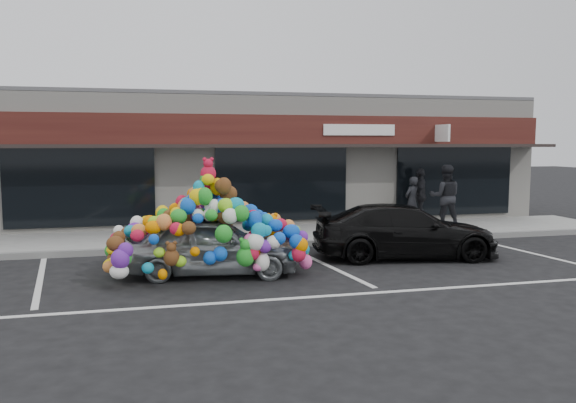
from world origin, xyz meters
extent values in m
plane|color=black|center=(0.00, 0.00, 0.00)|extent=(90.00, 90.00, 0.00)
cube|color=silver|center=(0.00, 8.50, 2.10)|extent=(24.00, 6.00, 4.20)
cube|color=#59595B|center=(0.00, 8.50, 4.25)|extent=(24.00, 6.00, 0.12)
cube|color=#37110F|center=(0.00, 5.42, 3.15)|extent=(24.00, 0.18, 0.90)
cube|color=black|center=(0.00, 4.90, 2.65)|extent=(24.00, 1.20, 0.10)
cube|color=white|center=(8.20, 4.95, 3.05)|extent=(0.08, 0.95, 0.55)
cube|color=white|center=(5.50, 5.30, 3.15)|extent=(2.40, 0.04, 0.35)
cube|color=black|center=(-3.00, 5.47, 1.45)|extent=(4.20, 0.12, 2.30)
cube|color=black|center=(3.00, 5.47, 1.45)|extent=(4.20, 0.12, 2.30)
cube|color=black|center=(9.00, 5.47, 1.45)|extent=(4.20, 0.12, 2.30)
cube|color=gray|center=(0.00, 4.00, 0.07)|extent=(26.00, 3.00, 0.15)
cube|color=slate|center=(0.00, 2.50, 0.07)|extent=(26.00, 0.18, 0.16)
cube|color=silver|center=(-3.20, 0.20, 0.00)|extent=(0.73, 4.37, 0.01)
cube|color=silver|center=(2.80, 0.20, 0.00)|extent=(0.73, 4.37, 0.01)
cube|color=silver|center=(8.20, 0.20, 0.00)|extent=(0.73, 4.37, 0.01)
cube|color=silver|center=(2.00, -2.30, 0.00)|extent=(14.00, 0.12, 0.01)
imported|color=#92969C|center=(0.19, -0.15, 0.62)|extent=(1.97, 3.83, 1.25)
ellipsoid|color=red|center=(0.19, -0.15, 1.72)|extent=(1.31, 1.68, 0.94)
sphere|color=#FFE301|center=(1.47, -0.30, 0.92)|extent=(0.34, 0.34, 0.34)
sphere|color=#1767FF|center=(0.79, -0.97, 0.55)|extent=(0.36, 0.36, 0.36)
sphere|color=green|center=(-0.61, 0.66, 0.60)|extent=(0.30, 0.30, 0.30)
sphere|color=#FF5EC9|center=(0.19, -0.15, 2.14)|extent=(0.32, 0.32, 0.32)
sphere|color=#FF9D00|center=(-0.91, -0.05, 0.93)|extent=(0.30, 0.30, 0.30)
imported|color=black|center=(4.88, 0.54, 0.64)|extent=(2.44, 4.62, 1.28)
imported|color=black|center=(6.94, 4.40, 0.92)|extent=(0.66, 0.57, 1.54)
imported|color=black|center=(7.66, 3.65, 1.11)|extent=(1.13, 1.01, 1.93)
imported|color=#28252B|center=(7.51, 5.00, 1.03)|extent=(1.12, 0.86, 1.77)
camera|label=1|loc=(-0.93, -11.69, 2.74)|focal=35.00mm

